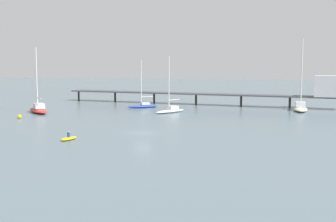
# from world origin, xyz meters

# --- Properties ---
(ground_plane) EXTENTS (400.00, 400.00, 0.00)m
(ground_plane) POSITION_xyz_m (0.00, 0.00, 0.00)
(ground_plane) COLOR slate
(pier) EXTENTS (65.44, 12.56, 7.06)m
(pier) POSITION_xyz_m (14.50, 40.81, 3.71)
(pier) COLOR #4C4C51
(pier) RESTS_ON ground_plane
(sailboat_red) EXTENTS (8.38, 9.06, 12.72)m
(sailboat_red) POSITION_xyz_m (-27.27, 19.44, 0.77)
(sailboat_red) COLOR red
(sailboat_red) RESTS_ON ground_plane
(sailboat_blue) EXTENTS (6.59, 5.34, 10.30)m
(sailboat_blue) POSITION_xyz_m (-9.96, 33.17, 0.62)
(sailboat_blue) COLOR #2D4CB7
(sailboat_blue) RESTS_ON ground_plane
(sailboat_cream) EXTENTS (2.74, 9.39, 14.51)m
(sailboat_cream) POSITION_xyz_m (22.95, 35.12, 0.81)
(sailboat_cream) COLOR beige
(sailboat_cream) RESTS_ON ground_plane
(sailboat_white) EXTENTS (5.59, 7.57, 11.03)m
(sailboat_white) POSITION_xyz_m (-2.07, 25.71, 0.65)
(sailboat_white) COLOR white
(sailboat_white) RESTS_ON ground_plane
(dinghy_yellow) EXTENTS (1.72, 3.07, 1.14)m
(dinghy_yellow) POSITION_xyz_m (-7.68, -7.37, 0.21)
(dinghy_yellow) COLOR yellow
(dinghy_yellow) RESTS_ON ground_plane
(mooring_buoy_inner) EXTENTS (0.72, 0.72, 0.72)m
(mooring_buoy_inner) POSITION_xyz_m (-25.66, 10.23, 0.36)
(mooring_buoy_inner) COLOR yellow
(mooring_buoy_inner) RESTS_ON ground_plane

